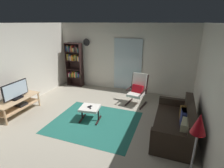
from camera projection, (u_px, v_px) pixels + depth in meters
The scene contains 16 objects.
ground_plane at pixel (91, 125), 4.73m from camera, with size 7.02×7.02×0.00m, color #AFA693.
wall_back at pixel (123, 58), 6.86m from camera, with size 5.60×0.06×2.60m, color silver.
wall_left at pixel (6, 70), 5.17m from camera, with size 0.06×6.00×2.60m, color silver.
wall_right at pixel (213, 94), 3.42m from camera, with size 0.06×6.00×2.60m, color silver.
glass_door_panel at pixel (128, 65), 6.82m from camera, with size 1.10×0.01×2.00m, color silver.
area_rug at pixel (95, 122), 4.87m from camera, with size 2.31×1.97×0.01m, color #236A5D.
tv_stand at pixel (18, 103), 5.26m from camera, with size 0.51×1.34×0.48m.
television at pixel (16, 91), 5.11m from camera, with size 0.20×0.85×0.52m.
bookshelf_near_tv at pixel (75, 63), 7.43m from camera, with size 0.69×0.30×1.82m.
leather_sofa at pixel (176, 124), 4.22m from camera, with size 0.86×1.84×0.82m.
lounge_armchair at pixel (138, 88), 5.84m from camera, with size 0.65×0.73×1.02m.
ottoman at pixel (90, 109), 4.87m from camera, with size 0.58×0.55×0.41m.
tv_remote at pixel (90, 108), 4.79m from camera, with size 0.04×0.14×0.02m, color black.
cell_phone at pixel (90, 106), 4.87m from camera, with size 0.07×0.14×0.01m, color black.
floor_lamp_by_sofa at pixel (197, 137), 2.14m from camera, with size 0.22×0.22×1.62m.
wall_clock at pixel (86, 42), 7.10m from camera, with size 0.29×0.03×0.29m.
Camera 1 is at (1.94, -3.64, 2.63)m, focal length 28.19 mm.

